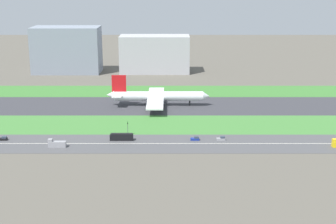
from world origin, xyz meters
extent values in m
plane|color=#5B564C|center=(0.00, 0.00, 0.00)|extent=(800.00, 800.00, 0.00)
cube|color=#38383D|center=(0.00, 0.00, 0.05)|extent=(280.00, 46.00, 0.10)
cube|color=#3D7A33|center=(0.00, 41.00, 0.05)|extent=(280.00, 36.00, 0.10)
cube|color=#427F38|center=(0.00, -41.00, 0.05)|extent=(280.00, 36.00, 0.10)
cube|color=#4C4C4F|center=(0.00, -73.00, 0.05)|extent=(280.00, 28.00, 0.10)
cube|color=silver|center=(0.00, -73.00, 0.11)|extent=(266.00, 0.50, 0.01)
cylinder|color=white|center=(-9.53, 0.00, 6.30)|extent=(56.00, 6.00, 6.00)
cone|color=white|center=(20.47, 0.00, 6.30)|extent=(4.00, 5.70, 5.70)
cone|color=white|center=(-40.03, 0.00, 7.10)|extent=(5.00, 5.40, 5.40)
cube|color=red|center=(-34.53, 0.00, 14.30)|extent=(9.00, 0.80, 11.00)
cube|color=white|center=(-35.53, 0.00, 7.30)|extent=(6.00, 16.00, 0.60)
cube|color=white|center=(-11.53, 15.00, 5.10)|extent=(10.00, 26.00, 1.00)
cylinder|color=gray|center=(-10.53, 9.00, 2.90)|extent=(5.00, 3.20, 3.20)
cube|color=white|center=(-11.53, -15.00, 5.10)|extent=(10.00, 26.00, 1.00)
cylinder|color=gray|center=(-10.53, -9.00, 2.90)|extent=(5.00, 3.20, 3.20)
cylinder|color=black|center=(10.07, 0.00, 1.70)|extent=(1.00, 1.00, 3.20)
cylinder|color=black|center=(-13.53, 3.50, 1.70)|extent=(1.00, 1.00, 3.20)
cylinder|color=black|center=(-13.53, -3.50, 1.70)|extent=(1.00, 1.00, 3.20)
cube|color=black|center=(-86.25, -68.00, 0.65)|extent=(4.40, 1.80, 1.10)
cube|color=#333D4C|center=(-85.45, -68.00, 1.65)|extent=(2.20, 1.66, 0.90)
cube|color=#99999E|center=(-56.84, -78.00, 1.50)|extent=(8.40, 2.50, 2.80)
cube|color=#99999E|center=(-60.04, -78.00, 3.50)|extent=(2.00, 2.30, 1.20)
cube|color=navy|center=(9.70, -68.00, 0.65)|extent=(4.40, 1.80, 1.10)
cube|color=#333D4C|center=(10.50, -68.00, 1.65)|extent=(2.20, 1.66, 0.90)
cube|color=yellow|center=(76.01, -78.00, 3.50)|extent=(2.00, 2.30, 1.20)
cube|color=#99999E|center=(22.75, -68.00, 0.65)|extent=(4.40, 1.80, 1.10)
cube|color=#333D4C|center=(23.55, -68.00, 1.65)|extent=(2.20, 1.66, 0.90)
cube|color=black|center=(-26.90, -68.00, 1.60)|extent=(11.60, 2.50, 3.00)
cube|color=black|center=(-26.80, -68.00, 3.35)|extent=(10.80, 2.30, 0.50)
cylinder|color=#4C4C51|center=(-24.40, -60.00, 3.10)|extent=(0.24, 0.24, 6.00)
cube|color=black|center=(-24.40, -60.00, 6.70)|extent=(0.36, 0.36, 1.20)
sphere|color=#19D826|center=(-24.40, -60.20, 7.00)|extent=(0.24, 0.24, 0.24)
cube|color=gray|center=(-90.00, 114.00, 19.41)|extent=(56.67, 28.82, 38.82)
cube|color=#B2B2B7|center=(-15.15, 114.00, 15.73)|extent=(58.94, 25.01, 31.45)
cylinder|color=silver|center=(-5.17, 159.00, 6.34)|extent=(17.74, 17.74, 12.68)
camera|label=1|loc=(-3.72, -296.59, 78.08)|focal=51.65mm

